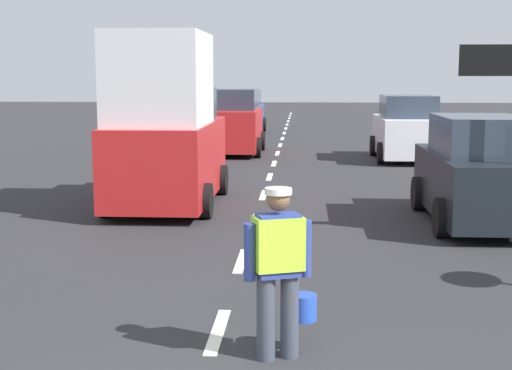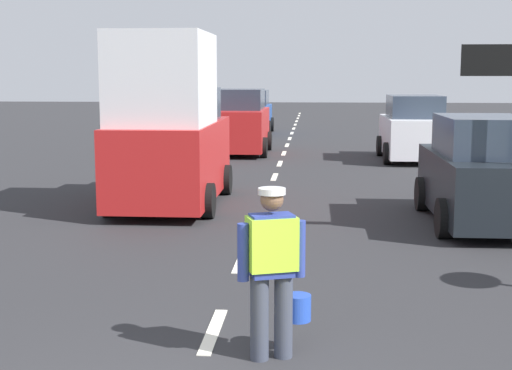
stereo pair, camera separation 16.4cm
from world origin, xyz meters
TOP-DOWN VIEW (x-y plane):
  - ground_plane at (0.00, 21.00)m, footprint 96.00×96.00m
  - lane_center_line at (0.00, 25.20)m, footprint 0.14×46.40m
  - road_worker at (0.68, 2.02)m, footprint 0.70×0.53m
  - lane_direction_sign at (4.12, 7.31)m, footprint 1.16×0.11m
  - delivery_truck at (-1.92, 10.13)m, footprint 2.16×4.60m
  - car_parked_far at (4.22, 19.00)m, footprint 2.09×3.96m
  - car_parked_curbside at (4.09, 8.76)m, footprint 1.92×4.11m
  - car_oncoming_second at (-1.54, 20.59)m, footprint 2.09×4.04m
  - car_oncoming_third at (-1.88, 29.56)m, footprint 1.92×4.09m

SIDE VIEW (x-z plane):
  - ground_plane at x=0.00m, z-range 0.00..0.00m
  - lane_center_line at x=0.00m, z-range 0.00..0.01m
  - car_parked_curbside at x=4.09m, z-range -0.07..1.91m
  - road_worker at x=0.68m, z-range 0.10..1.77m
  - car_oncoming_third at x=-1.88m, z-range -0.07..1.94m
  - car_parked_far at x=4.22m, z-range -0.07..2.00m
  - car_oncoming_second at x=-1.54m, z-range -0.08..2.16m
  - delivery_truck at x=-1.92m, z-range -0.16..3.38m
  - lane_direction_sign at x=4.12m, z-range 0.81..4.01m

